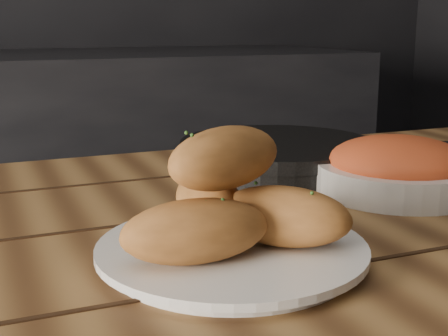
% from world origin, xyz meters
% --- Properties ---
extents(table, '(1.42, 0.99, 0.75)m').
position_xyz_m(table, '(0.68, 0.61, 0.66)').
color(table, olive).
rests_on(table, ground).
extents(plate, '(0.27, 0.27, 0.02)m').
position_xyz_m(plate, '(0.62, 0.56, 0.76)').
color(plate, white).
rests_on(plate, table).
extents(bread_rolls, '(0.23, 0.20, 0.12)m').
position_xyz_m(bread_rolls, '(0.62, 0.56, 0.81)').
color(bread_rolls, '#AE6930').
rests_on(bread_rolls, plate).
extents(skillet, '(0.44, 0.31, 0.05)m').
position_xyz_m(skillet, '(0.85, 0.90, 0.77)').
color(skillet, black).
rests_on(skillet, table).
extents(bowl, '(0.22, 0.22, 0.08)m').
position_xyz_m(bowl, '(0.93, 0.71, 0.78)').
color(bowl, white).
rests_on(bowl, table).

